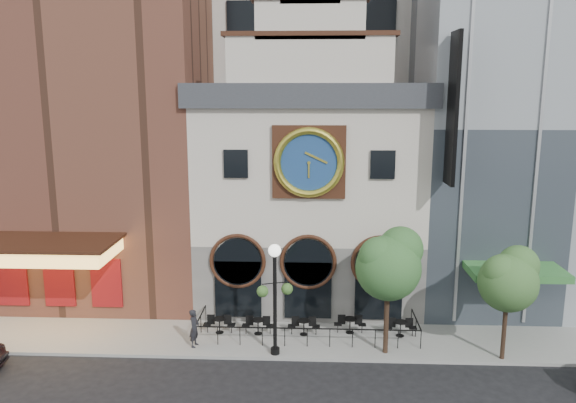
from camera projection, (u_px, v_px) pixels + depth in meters
The scene contains 15 objects.
ground at pixel (307, 361), 25.30m from camera, with size 120.00×120.00×0.00m, color black.
sidewalk at pixel (307, 336), 27.74m from camera, with size 44.00×5.00×0.15m, color gray.
clock_building at pixel (309, 186), 31.64m from camera, with size 12.60×8.78×18.65m.
theater_building at pixel (90, 80), 33.13m from camera, with size 14.00×15.60×25.00m.
retail_building at pixel (534, 123), 32.52m from camera, with size 14.00×14.40×20.00m.
cafe_railing at pixel (307, 326), 27.63m from camera, with size 10.60×2.60×0.90m, color black, non-canonical shape.
bistro_0 at pixel (219, 324), 27.84m from camera, with size 1.58×0.68×0.90m.
bistro_1 at pixel (258, 325), 27.71m from camera, with size 1.58×0.68×0.90m.
bistro_2 at pixel (304, 326), 27.63m from camera, with size 1.58×0.68×0.90m.
bistro_3 at pixel (350, 324), 27.83m from camera, with size 1.58×0.68×0.90m.
bistro_4 at pixel (400, 327), 27.47m from camera, with size 1.58×0.68×0.90m.
pedestrian at pixel (194, 328), 26.32m from camera, with size 0.66×0.43×1.82m, color black.
lamppost at pixel (275, 287), 25.09m from camera, with size 1.61×0.89×5.20m.
tree_left at pixel (390, 262), 25.04m from camera, with size 3.06×2.94×5.88m.
tree_right at pixel (509, 278), 24.56m from camera, with size 2.69×2.59×5.19m.
Camera 1 is at (0.19, -23.39, 12.08)m, focal length 35.00 mm.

